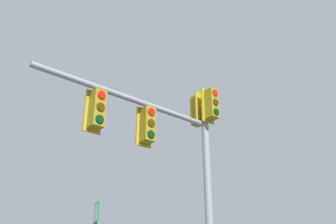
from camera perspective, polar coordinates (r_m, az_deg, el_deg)
name	(u,v)px	position (r m, az deg, el deg)	size (l,w,h in m)	color
signal_mast_assembly	(177,147)	(9.88, 1.40, -5.27)	(2.70, 4.96, 7.02)	gray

